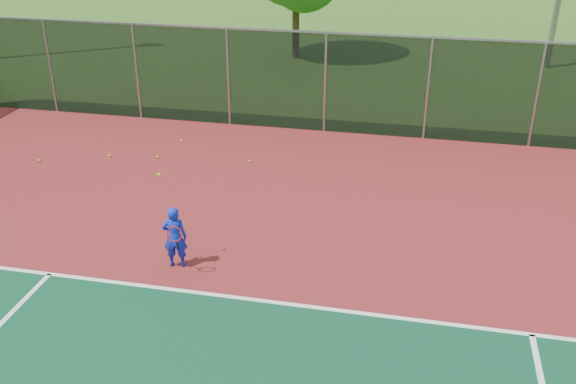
# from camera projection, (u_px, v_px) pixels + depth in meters

# --- Properties ---
(court_apron) EXTENTS (30.00, 20.00, 0.02)m
(court_apron) POSITION_uv_depth(u_px,v_px,m) (410.00, 358.00, 10.36)
(court_apron) COLOR maroon
(court_apron) RESTS_ON ground
(fence_back) EXTENTS (30.00, 0.06, 3.03)m
(fence_back) POSITION_uv_depth(u_px,v_px,m) (428.00, 88.00, 18.47)
(fence_back) COLOR black
(fence_back) RESTS_ON court_apron
(tennis_player) EXTENTS (0.59, 0.61, 1.97)m
(tennis_player) POSITION_uv_depth(u_px,v_px,m) (175.00, 237.00, 12.54)
(tennis_player) COLOR #1324B8
(tennis_player) RESTS_ON court_apron
(practice_ball_0) EXTENTS (0.07, 0.07, 0.07)m
(practice_ball_0) POSITION_uv_depth(u_px,v_px,m) (157.00, 157.00, 17.75)
(practice_ball_0) COLOR yellow
(practice_ball_0) RESTS_ON court_apron
(practice_ball_1) EXTENTS (0.07, 0.07, 0.07)m
(practice_ball_1) POSITION_uv_depth(u_px,v_px,m) (250.00, 161.00, 17.49)
(practice_ball_1) COLOR yellow
(practice_ball_1) RESTS_ON court_apron
(practice_ball_4) EXTENTS (0.07, 0.07, 0.07)m
(practice_ball_4) POSITION_uv_depth(u_px,v_px,m) (181.00, 141.00, 18.84)
(practice_ball_4) COLOR yellow
(practice_ball_4) RESTS_ON court_apron
(practice_ball_7) EXTENTS (0.07, 0.07, 0.07)m
(practice_ball_7) POSITION_uv_depth(u_px,v_px,m) (39.00, 161.00, 17.53)
(practice_ball_7) COLOR yellow
(practice_ball_7) RESTS_ON court_apron
(practice_ball_8) EXTENTS (0.07, 0.07, 0.07)m
(practice_ball_8) POSITION_uv_depth(u_px,v_px,m) (109.00, 156.00, 17.84)
(practice_ball_8) COLOR yellow
(practice_ball_8) RESTS_ON court_apron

